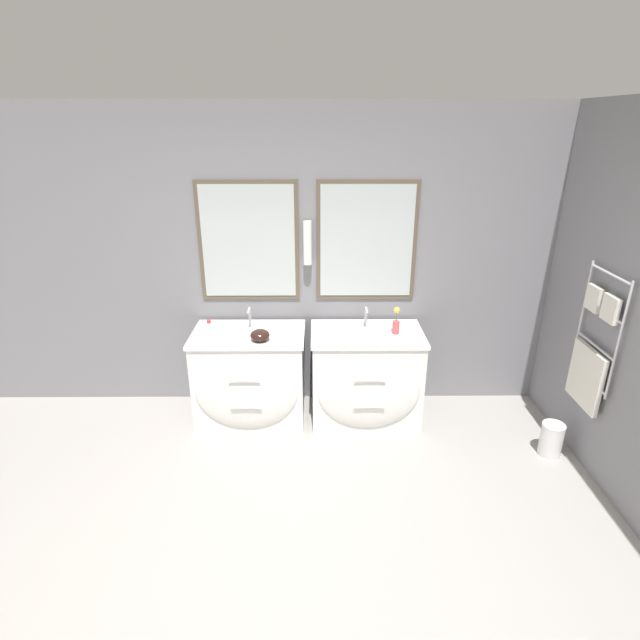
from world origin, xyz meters
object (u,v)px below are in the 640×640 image
object	(u,v)px
amenity_bowl	(260,335)
waste_bin	(551,439)
vanity_left	(250,377)
toiletry_bottle	(210,330)
flower_vase	(396,323)
vanity_right	(366,377)

from	to	relation	value
amenity_bowl	waste_bin	world-z (taller)	amenity_bowl
vanity_left	waste_bin	distance (m)	2.47
toiletry_bottle	flower_vase	world-z (taller)	flower_vase
toiletry_bottle	flower_vase	xyz separation A→B (m)	(1.52, 0.08, 0.03)
amenity_bowl	waste_bin	xyz separation A→B (m)	(2.28, -0.41, -0.71)
toiletry_bottle	waste_bin	bearing A→B (deg)	-9.97
amenity_bowl	flower_vase	size ratio (longest dim) A/B	0.67
vanity_right	vanity_left	bearing A→B (deg)	180.00
waste_bin	vanity_right	bearing A→B (deg)	159.22
toiletry_bottle	amenity_bowl	xyz separation A→B (m)	(0.41, -0.06, -0.02)
amenity_bowl	toiletry_bottle	bearing A→B (deg)	171.38
vanity_left	vanity_right	bearing A→B (deg)	0.00
toiletry_bottle	waste_bin	xyz separation A→B (m)	(2.70, -0.47, -0.73)
vanity_right	flower_vase	world-z (taller)	flower_vase
vanity_right	toiletry_bottle	size ratio (longest dim) A/B	6.08
vanity_left	flower_vase	world-z (taller)	flower_vase
vanity_left	amenity_bowl	xyz separation A→B (m)	(0.12, -0.12, 0.44)
vanity_left	toiletry_bottle	size ratio (longest dim) A/B	6.08
vanity_left	vanity_right	xyz separation A→B (m)	(0.99, 0.00, 0.00)
vanity_right	waste_bin	xyz separation A→B (m)	(1.41, -0.53, -0.26)
amenity_bowl	flower_vase	xyz separation A→B (m)	(1.11, 0.14, 0.05)
vanity_right	amenity_bowl	distance (m)	0.99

